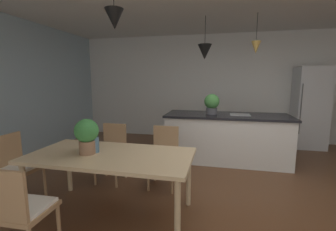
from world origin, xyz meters
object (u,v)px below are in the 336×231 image
(vase_on_dining_table, at_px, (94,145))
(potted_plant_on_island, at_px, (212,103))
(kitchen_island, at_px, (226,137))
(dining_table, at_px, (111,159))
(potted_plant_on_table, at_px, (87,134))
(chair_near_left, at_px, (21,209))
(refrigerator, at_px, (310,108))
(chair_far_left, at_px, (112,151))
(chair_window_end, at_px, (18,165))
(chair_far_right, at_px, (164,154))

(vase_on_dining_table, bearing_deg, potted_plant_on_island, 59.43)
(kitchen_island, bearing_deg, dining_table, -121.84)
(potted_plant_on_table, height_order, vase_on_dining_table, potted_plant_on_table)
(dining_table, height_order, chair_near_left, chair_near_left)
(potted_plant_on_table, bearing_deg, refrigerator, 45.73)
(chair_far_left, bearing_deg, vase_on_dining_table, -76.49)
(dining_table, bearing_deg, chair_far_left, 116.59)
(chair_near_left, distance_m, vase_on_dining_table, 0.92)
(chair_far_left, distance_m, potted_plant_on_table, 1.01)
(chair_far_left, xyz_separation_m, chair_near_left, (0.00, -1.65, 0.00))
(kitchen_island, height_order, vase_on_dining_table, kitchen_island)
(chair_window_end, distance_m, potted_plant_on_table, 1.13)
(chair_far_right, xyz_separation_m, potted_plant_on_table, (-0.67, -0.87, 0.47))
(dining_table, xyz_separation_m, potted_plant_on_island, (1.04, 2.13, 0.45))
(kitchen_island, bearing_deg, chair_far_left, -143.02)
(chair_window_end, bearing_deg, chair_near_left, -43.26)
(refrigerator, xyz_separation_m, potted_plant_on_table, (-3.45, -3.54, 0.03))
(chair_window_end, bearing_deg, dining_table, 0.01)
(chair_window_end, relative_size, refrigerator, 0.47)
(refrigerator, bearing_deg, chair_window_end, -142.08)
(chair_far_right, bearing_deg, potted_plant_on_table, -127.56)
(potted_plant_on_island, bearing_deg, chair_near_left, -116.06)
(refrigerator, height_order, potted_plant_on_island, refrigerator)
(chair_far_right, distance_m, chair_near_left, 1.85)
(chair_near_left, xyz_separation_m, kitchen_island, (1.74, 2.96, -0.01))
(potted_plant_on_table, bearing_deg, dining_table, 10.83)
(chair_far_left, distance_m, potted_plant_on_island, 2.05)
(dining_table, height_order, vase_on_dining_table, vase_on_dining_table)
(vase_on_dining_table, bearing_deg, chair_far_left, 103.51)
(potted_plant_on_island, bearing_deg, chair_far_right, -115.39)
(potted_plant_on_island, bearing_deg, potted_plant_on_table, -120.65)
(dining_table, distance_m, chair_far_right, 0.94)
(dining_table, xyz_separation_m, chair_near_left, (-0.41, -0.83, -0.18))
(chair_window_end, xyz_separation_m, chair_far_left, (0.88, 0.83, 0.00))
(chair_near_left, bearing_deg, refrigerator, 50.14)
(chair_far_left, height_order, kitchen_island, kitchen_island)
(chair_window_end, height_order, kitchen_island, kitchen_island)
(potted_plant_on_island, bearing_deg, vase_on_dining_table, -120.57)
(kitchen_island, height_order, refrigerator, refrigerator)
(dining_table, relative_size, potted_plant_on_table, 4.61)
(chair_far_right, height_order, kitchen_island, kitchen_island)
(chair_near_left, height_order, potted_plant_on_island, potted_plant_on_island)
(chair_near_left, relative_size, kitchen_island, 0.38)
(chair_far_right, relative_size, potted_plant_on_island, 2.26)
(chair_near_left, bearing_deg, potted_plant_on_table, 78.84)
(chair_far_right, relative_size, kitchen_island, 0.38)
(chair_window_end, bearing_deg, chair_far_right, 25.87)
(kitchen_island, relative_size, potted_plant_on_island, 5.97)
(chair_window_end, distance_m, chair_far_right, 1.89)
(chair_far_right, bearing_deg, refrigerator, 43.81)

